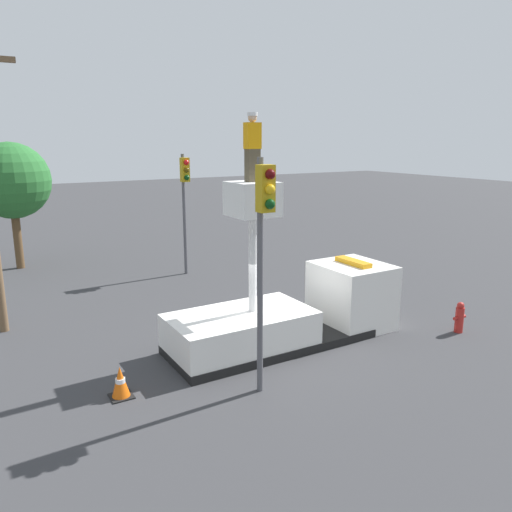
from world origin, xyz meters
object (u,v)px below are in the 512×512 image
object	(u,v)px
worker	(252,147)
tree_left_bg	(11,181)
traffic_light_across	(185,190)
fire_hydrant	(459,318)
traffic_light_pole	(264,232)
traffic_cone_rear	(120,383)
bucket_truck	(291,312)

from	to	relation	value
worker	tree_left_bg	bearing A→B (deg)	108.71
traffic_light_across	fire_hydrant	world-z (taller)	traffic_light_across
traffic_light_pole	fire_hydrant	xyz separation A→B (m)	(7.15, 0.13, -3.36)
worker	traffic_light_across	xyz separation A→B (m)	(1.63, 8.43, -1.91)
traffic_light_across	traffic_cone_rear	distance (m)	11.23
traffic_light_across	tree_left_bg	distance (m)	7.94
traffic_cone_rear	traffic_light_across	bearing A→B (deg)	58.63
fire_hydrant	traffic_cone_rear	bearing A→B (deg)	172.15
traffic_light_across	tree_left_bg	xyz separation A→B (m)	(-6.17, 4.98, 0.30)
fire_hydrant	bucket_truck	bearing A→B (deg)	156.19
fire_hydrant	tree_left_bg	world-z (taller)	tree_left_bg
worker	tree_left_bg	xyz separation A→B (m)	(-4.54, 13.41, -1.61)
worker	traffic_light_across	bearing A→B (deg)	79.04
worker	traffic_light_pole	distance (m)	3.03
traffic_light_across	fire_hydrant	bearing A→B (deg)	-67.02
bucket_truck	fire_hydrant	distance (m)	5.27
bucket_truck	tree_left_bg	distance (m)	14.95
traffic_light_pole	tree_left_bg	bearing A→B (deg)	102.58
bucket_truck	worker	xyz separation A→B (m)	(-1.30, 0.00, 4.70)
worker	fire_hydrant	size ratio (longest dim) A/B	1.81
traffic_cone_rear	fire_hydrant	bearing A→B (deg)	-7.85
traffic_cone_rear	tree_left_bg	distance (m)	14.61
bucket_truck	traffic_cone_rear	size ratio (longest dim) A/B	9.34
bucket_truck	traffic_light_across	xyz separation A→B (m)	(0.33, 8.43, 2.79)
fire_hydrant	traffic_cone_rear	distance (m)	10.15
fire_hydrant	worker	bearing A→B (deg)	160.85
worker	tree_left_bg	distance (m)	14.25
fire_hydrant	tree_left_bg	size ratio (longest dim) A/B	0.17
traffic_cone_rear	traffic_light_pole	bearing A→B (deg)	-27.50
worker	traffic_light_across	size ratio (longest dim) A/B	0.34
worker	traffic_cone_rear	size ratio (longest dim) A/B	2.33
traffic_light_across	tree_left_bg	size ratio (longest dim) A/B	0.91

